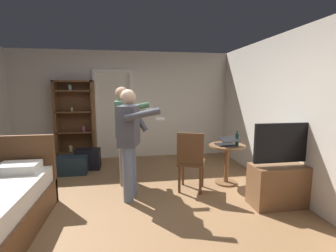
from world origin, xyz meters
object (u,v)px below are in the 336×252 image
at_px(laptop, 227,143).
at_px(bottle_on_table, 237,140).
at_px(person_striped_shirt, 123,128).
at_px(person_blue_shirt, 130,137).
at_px(bookshelf, 76,119).
at_px(suitcase_dark, 73,165).
at_px(suitcase_small, 88,159).
at_px(wooden_chair, 191,159).
at_px(tv_flatscreen, 283,180).
at_px(side_table, 227,158).

xyz_separation_m(laptop, bottle_on_table, (0.17, -0.04, 0.06)).
bearing_deg(person_striped_shirt, person_blue_shirt, -81.14).
relative_size(bookshelf, suitcase_dark, 3.29).
height_order(laptop, suitcase_dark, laptop).
distance_m(person_blue_shirt, suitcase_small, 1.94).
bearing_deg(bottle_on_table, wooden_chair, -169.56).
distance_m(tv_flatscreen, person_blue_shirt, 2.31).
height_order(tv_flatscreen, bottle_on_table, tv_flatscreen).
bearing_deg(bottle_on_table, suitcase_dark, 160.19).
bearing_deg(bookshelf, bottle_on_table, -32.81).
distance_m(tv_flatscreen, suitcase_small, 3.71).
relative_size(side_table, suitcase_small, 1.43).
xyz_separation_m(laptop, suitcase_dark, (-2.78, 1.02, -0.58)).
relative_size(bookshelf, wooden_chair, 1.88).
height_order(bottle_on_table, person_striped_shirt, person_striped_shirt).
height_order(bottle_on_table, suitcase_dark, bottle_on_table).
bearing_deg(person_blue_shirt, suitcase_dark, 130.67).
bearing_deg(bottle_on_table, bookshelf, 147.19).
relative_size(person_blue_shirt, person_striped_shirt, 0.98).
bearing_deg(laptop, suitcase_small, 153.19).
distance_m(bookshelf, side_table, 3.48).
xyz_separation_m(wooden_chair, suitcase_dark, (-2.09, 1.22, -0.37)).
xyz_separation_m(bookshelf, bottle_on_table, (3.02, -1.95, -0.19)).
bearing_deg(side_table, wooden_chair, -161.61).
height_order(suitcase_dark, suitcase_small, suitcase_small).
bearing_deg(suitcase_dark, wooden_chair, -30.57).
xyz_separation_m(bookshelf, suitcase_dark, (0.08, -0.89, -0.82)).
distance_m(bottle_on_table, wooden_chair, 0.91).
height_order(side_table, laptop, laptop).
relative_size(suitcase_dark, suitcase_small, 1.16).
bearing_deg(wooden_chair, person_blue_shirt, -174.72).
bearing_deg(suitcase_small, bottle_on_table, -24.63).
bearing_deg(wooden_chair, side_table, 18.39).
bearing_deg(person_blue_shirt, wooden_chair, 5.28).
bearing_deg(bottle_on_table, suitcase_small, 153.98).
relative_size(bottle_on_table, person_striped_shirt, 0.15).
bearing_deg(tv_flatscreen, bookshelf, 140.31).
relative_size(bookshelf, tv_flatscreen, 1.55).
height_order(laptop, person_blue_shirt, person_blue_shirt).
bearing_deg(suitcase_small, tv_flatscreen, -34.02).
bearing_deg(person_blue_shirt, tv_flatscreen, -15.26).
distance_m(suitcase_dark, suitcase_small, 0.36).
relative_size(tv_flatscreen, suitcase_small, 2.46).
relative_size(side_table, wooden_chair, 0.71).
relative_size(tv_flatscreen, laptop, 3.36).
bearing_deg(tv_flatscreen, side_table, 117.28).
bearing_deg(suitcase_small, person_striped_shirt, -48.21).
bearing_deg(suitcase_small, laptop, -25.43).
xyz_separation_m(person_blue_shirt, suitcase_small, (-0.87, 1.56, -0.75)).
bearing_deg(wooden_chair, bottle_on_table, 10.44).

